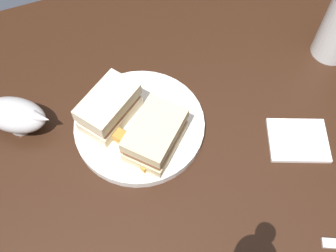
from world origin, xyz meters
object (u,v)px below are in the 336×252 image
(sandwich_half_left, at_px, (109,108))
(gravy_boat, at_px, (16,115))
(sandwich_half_right, at_px, (155,135))
(napkin, at_px, (298,140))
(plate, at_px, (140,125))

(sandwich_half_left, height_order, gravy_boat, sandwich_half_left)
(gravy_boat, bearing_deg, sandwich_half_left, -18.46)
(sandwich_half_left, height_order, sandwich_half_right, sandwich_half_left)
(napkin, bearing_deg, plate, 152.74)
(sandwich_half_left, xyz_separation_m, sandwich_half_right, (0.06, -0.08, -0.00))
(plate, height_order, napkin, plate)
(sandwich_half_left, xyz_separation_m, gravy_boat, (-0.16, 0.05, -0.01))
(plate, distance_m, gravy_boat, 0.23)
(sandwich_half_left, xyz_separation_m, napkin, (0.31, -0.17, -0.05))
(sandwich_half_left, bearing_deg, gravy_boat, 161.54)
(plate, xyz_separation_m, gravy_boat, (-0.21, 0.09, 0.03))
(sandwich_half_left, relative_size, gravy_boat, 0.96)
(plate, bearing_deg, sandwich_half_left, 146.35)
(plate, distance_m, sandwich_half_left, 0.07)
(sandwich_half_left, distance_m, napkin, 0.36)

